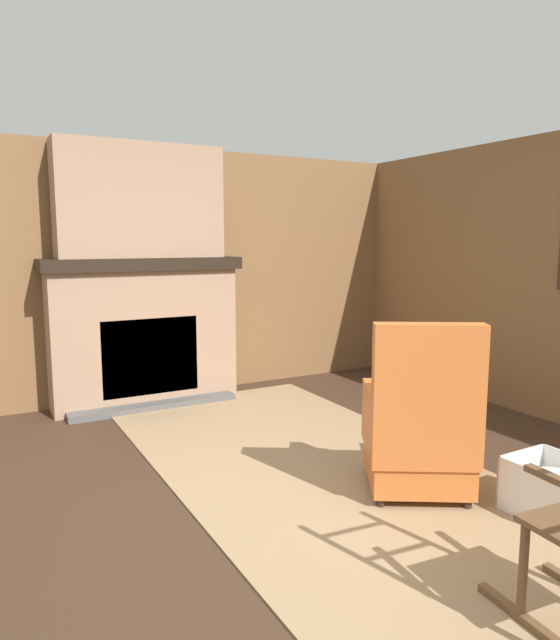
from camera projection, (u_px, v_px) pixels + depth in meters
ground_plane at (283, 522)px, 3.05m from camera, size 14.00×14.00×0.00m
wood_panel_wall_left at (136, 274)px, 5.32m from camera, size 0.06×6.16×2.35m
fireplace_hearth at (145, 332)px, 5.20m from camera, size 0.58×1.76×1.34m
chimney_breast at (140, 201)px, 5.04m from camera, size 0.33×1.46×1.00m
area_rug at (323, 472)px, 3.69m from camera, size 4.11×1.89×0.01m
armchair at (419, 432)px, 3.33m from camera, size 0.82×0.82×1.05m
firewood_stack at (414, 402)px, 4.88m from camera, size 0.43×0.42×0.23m
laundry_basket at (554, 489)px, 3.08m from camera, size 0.44×0.40×0.31m
oil_lamp_vase at (82, 248)px, 4.89m from camera, size 0.10×0.10×0.25m
storage_case at (188, 249)px, 5.35m from camera, size 0.15×0.27×0.15m
decorative_plate_on_mantel at (146, 245)px, 5.17m from camera, size 0.06×0.23×0.22m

